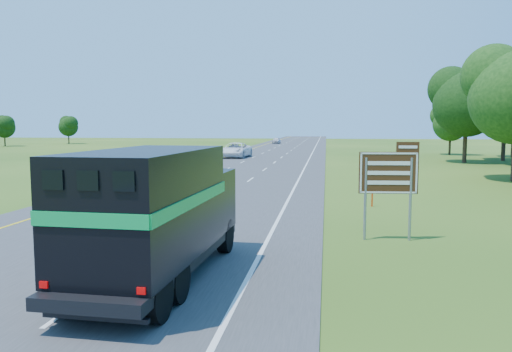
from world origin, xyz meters
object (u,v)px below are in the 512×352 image
(white_suv, at_px, (235,150))
(horse_truck, at_px, (157,211))
(far_car, at_px, (276,140))
(exit_sign, at_px, (390,177))

(white_suv, bearing_deg, horse_truck, -77.93)
(horse_truck, bearing_deg, white_suv, 100.37)
(horse_truck, bearing_deg, far_car, 96.19)
(far_car, bearing_deg, white_suv, -88.46)
(exit_sign, bearing_deg, white_suv, 102.73)
(horse_truck, relative_size, far_car, 1.98)
(horse_truck, distance_m, white_suv, 51.49)
(white_suv, height_order, exit_sign, exit_sign)
(white_suv, bearing_deg, exit_sign, -68.81)
(far_car, height_order, exit_sign, exit_sign)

